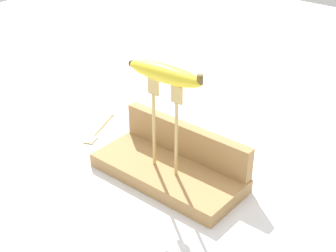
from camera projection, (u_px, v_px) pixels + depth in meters
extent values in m
plane|color=silver|center=(168.00, 178.00, 1.05)|extent=(3.00, 3.00, 0.00)
cube|color=#A87F4C|center=(168.00, 173.00, 1.04)|extent=(0.33, 0.15, 0.03)
cube|color=#A87F4C|center=(186.00, 140.00, 1.06)|extent=(0.32, 0.02, 0.07)
cylinder|color=tan|center=(154.00, 130.00, 1.00)|extent=(0.01, 0.01, 0.17)
cube|color=tan|center=(153.00, 86.00, 0.95)|extent=(0.03, 0.01, 0.04)
cylinder|color=tan|center=(176.00, 140.00, 0.97)|extent=(0.01, 0.01, 0.17)
cube|color=tan|center=(177.00, 95.00, 0.92)|extent=(0.03, 0.01, 0.04)
ellipsoid|color=yellow|center=(165.00, 73.00, 0.92)|extent=(0.17, 0.05, 0.04)
cylinder|color=brown|center=(200.00, 79.00, 0.87)|extent=(0.01, 0.01, 0.02)
sphere|color=#3F2D19|center=(132.00, 64.00, 0.96)|extent=(0.01, 0.01, 0.01)
cylinder|color=tan|center=(104.00, 124.00, 1.25)|extent=(0.05, 0.11, 0.01)
cube|color=tan|center=(90.00, 139.00, 1.19)|extent=(0.04, 0.04, 0.01)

